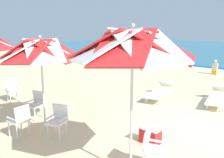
% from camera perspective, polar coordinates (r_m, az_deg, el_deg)
% --- Properties ---
extents(ground_plane, '(80.00, 80.00, 0.00)m').
position_cam_1_polar(ground_plane, '(7.28, 21.46, -11.71)').
color(ground_plane, beige).
extents(beach_umbrella_0, '(2.30, 2.30, 2.89)m').
position_cam_1_polar(beach_umbrella_0, '(4.32, 4.83, 7.62)').
color(beach_umbrella_0, silver).
rests_on(beach_umbrella_0, ground).
extents(plastic_chair_0, '(0.58, 0.56, 0.87)m').
position_cam_1_polar(plastic_chair_0, '(5.04, 9.58, -15.58)').
color(plastic_chair_0, white).
rests_on(plastic_chair_0, ground).
extents(beach_umbrella_1, '(2.22, 2.22, 2.63)m').
position_cam_1_polar(beach_umbrella_1, '(6.68, -16.39, 6.38)').
color(beach_umbrella_1, silver).
rests_on(beach_umbrella_1, ground).
extents(plastic_chair_2, '(0.58, 0.60, 0.87)m').
position_cam_1_polar(plastic_chair_2, '(6.53, -12.57, -9.16)').
color(plastic_chair_2, white).
rests_on(plastic_chair_2, ground).
extents(plastic_chair_3, '(0.52, 0.49, 0.87)m').
position_cam_1_polar(plastic_chair_3, '(6.82, -20.83, -8.74)').
color(plastic_chair_3, white).
rests_on(plastic_chair_3, ground).
extents(plastic_chair_4, '(0.54, 0.56, 0.87)m').
position_cam_1_polar(plastic_chair_4, '(8.04, -17.46, -5.41)').
color(plastic_chair_4, white).
rests_on(plastic_chair_4, ground).
extents(plastic_chair_5, '(0.52, 0.49, 0.87)m').
position_cam_1_polar(plastic_chair_5, '(10.22, -22.34, -2.13)').
color(plastic_chair_5, white).
rests_on(plastic_chair_5, ground).
extents(sun_lounger_1, '(1.09, 2.23, 0.62)m').
position_cam_1_polar(sun_lounger_1, '(9.93, 23.62, -3.91)').
color(sun_lounger_1, white).
rests_on(sun_lounger_1, ground).
extents(sun_lounger_2, '(1.08, 2.23, 0.62)m').
position_cam_1_polar(sun_lounger_2, '(10.08, 11.24, -2.91)').
color(sun_lounger_2, white).
rests_on(sun_lounger_2, ground).
extents(cooler_box, '(0.50, 0.34, 0.40)m').
position_cam_1_polar(cooler_box, '(6.26, 8.99, -12.89)').
color(cooler_box, red).
rests_on(cooler_box, ground).
extents(beachgoer_seated, '(0.30, 0.93, 0.92)m').
position_cam_1_polar(beachgoer_seated, '(16.44, 23.15, 2.07)').
color(beachgoer_seated, yellow).
rests_on(beachgoer_seated, ground).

